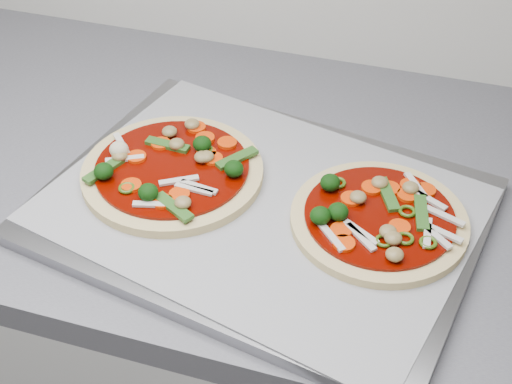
# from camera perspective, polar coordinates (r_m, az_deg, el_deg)

# --- Properties ---
(base_cabinet) EXTENTS (3.60, 0.60, 0.86)m
(base_cabinet) POSITION_cam_1_polar(r_m,az_deg,el_deg) (1.37, -12.76, -11.17)
(base_cabinet) COLOR silver
(base_cabinet) RESTS_ON ground
(countertop) EXTENTS (3.60, 0.60, 0.04)m
(countertop) POSITION_cam_1_polar(r_m,az_deg,el_deg) (1.06, -16.29, 4.11)
(countertop) COLOR slate
(countertop) RESTS_ON base_cabinet
(baking_tray) EXTENTS (0.57, 0.46, 0.02)m
(baking_tray) POSITION_cam_1_polar(r_m,az_deg,el_deg) (0.86, 0.38, -1.44)
(baking_tray) COLOR gray
(baking_tray) RESTS_ON countertop
(parchment) EXTENTS (0.55, 0.46, 0.00)m
(parchment) POSITION_cam_1_polar(r_m,az_deg,el_deg) (0.85, 0.39, -0.98)
(parchment) COLOR gray
(parchment) RESTS_ON baking_tray
(pizza_left) EXTENTS (0.25, 0.25, 0.04)m
(pizza_left) POSITION_cam_1_polar(r_m,az_deg,el_deg) (0.89, -6.72, 1.79)
(pizza_left) COLOR tan
(pizza_left) RESTS_ON parchment
(pizza_right) EXTENTS (0.28, 0.28, 0.03)m
(pizza_right) POSITION_cam_1_polar(r_m,az_deg,el_deg) (0.83, 9.73, -2.04)
(pizza_right) COLOR tan
(pizza_right) RESTS_ON parchment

